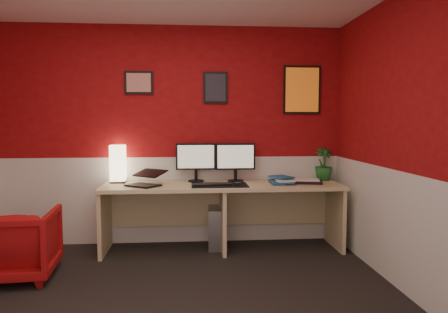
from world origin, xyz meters
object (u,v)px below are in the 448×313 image
Objects in this scene: armchair at (16,244)px; zen_tray at (306,182)px; monitor_left at (196,156)px; pc_tower at (217,227)px; potted_plant at (324,164)px; shoji_lamp at (118,165)px; laptop at (143,176)px; monitor_right at (236,156)px; desk at (223,217)px.

zen_tray is at bearing -171.22° from armchair.
monitor_left reaches higher than pc_tower.
zen_tray is 0.38m from potted_plant.
potted_plant is at bearing 0.18° from shoji_lamp.
monitor_left is 0.83m from pc_tower.
armchair is (-1.07, -0.62, -0.53)m from laptop.
monitor_right is 1.29× the size of pc_tower.
monitor_left is 1.26m from zen_tray.
pc_tower is (-0.98, 0.11, -0.52)m from zen_tray.
shoji_lamp reaches higher than zen_tray.
monitor_right reaches higher than shoji_lamp.
shoji_lamp is (-1.15, 0.21, 0.56)m from desk.
monitor_right is at bearing -4.19° from monitor_left.
zen_tray is at bearing -12.53° from monitor_right.
armchair is (-2.08, -0.88, -0.71)m from monitor_right.
zen_tray is at bearing -142.46° from potted_plant.
monitor_left is at bearing 175.81° from monitor_right.
zen_tray is (2.08, -0.20, -0.18)m from shoji_lamp.
monitor_right is at bearing 167.47° from zen_tray.
monitor_right is (1.32, -0.03, 0.09)m from shoji_lamp.
desk is at bearing -179.11° from zen_tray.
laptop is 0.94× the size of zen_tray.
monitor_left is 1.00× the size of monitor_right.
monitor_left reaches higher than laptop.
potted_plant is at bearing 2.05° from monitor_right.
armchair is at bearing -157.14° from monitor_right.
zen_tray is (0.77, -0.17, -0.28)m from monitor_right.
pc_tower is (-1.25, -0.10, -0.70)m from potted_plant.
zen_tray is at bearing 40.95° from laptop.
zen_tray is 0.78× the size of pc_tower.
zen_tray reaches higher than pc_tower.
pc_tower is (-0.05, 0.12, -0.14)m from desk.
pc_tower is at bearing -161.55° from armchair.
shoji_lamp reaches higher than desk.
potted_plant is (1.48, 0.00, -0.10)m from monitor_left.
potted_plant is at bearing 37.54° from zen_tray.
monitor_right is (1.01, 0.26, 0.18)m from laptop.
pc_tower is (0.24, -0.09, -0.80)m from monitor_left.
laptop is 1.06m from monitor_right.
monitor_right is 1.04m from potted_plant.
shoji_lamp is 1.31m from pc_tower.
pc_tower is at bearing -164.18° from monitor_right.
laptop is 0.57× the size of monitor_left.
monitor_left is at bearing 142.74° from desk.
potted_plant is at bearing 0.16° from monitor_left.
monitor_left is 0.45m from monitor_right.
potted_plant is (1.04, 0.04, -0.10)m from monitor_right.
desk is 0.70m from monitor_right.
desk is 7.43× the size of zen_tray.
armchair is (-1.92, -0.69, -0.05)m from desk.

